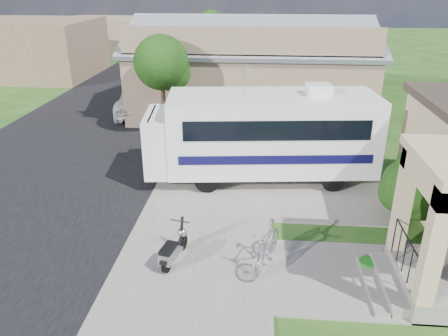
# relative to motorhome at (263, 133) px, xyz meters

# --- Properties ---
(ground) EXTENTS (120.00, 120.00, 0.00)m
(ground) POSITION_rel_motorhome_xyz_m (-0.70, -4.66, -1.75)
(ground) COLOR #1B4412
(street_slab) EXTENTS (9.00, 80.00, 0.02)m
(street_slab) POSITION_rel_motorhome_xyz_m (-8.20, 5.34, -1.74)
(street_slab) COLOR black
(street_slab) RESTS_ON ground
(sidewalk_slab) EXTENTS (4.00, 80.00, 0.06)m
(sidewalk_slab) POSITION_rel_motorhome_xyz_m (-1.70, 5.34, -1.72)
(sidewalk_slab) COLOR slate
(sidewalk_slab) RESTS_ON ground
(driveway_slab) EXTENTS (7.00, 6.00, 0.05)m
(driveway_slab) POSITION_rel_motorhome_xyz_m (0.80, -0.16, -1.72)
(driveway_slab) COLOR slate
(driveway_slab) RESTS_ON ground
(walk_slab) EXTENTS (4.00, 3.00, 0.05)m
(walk_slab) POSITION_rel_motorhome_xyz_m (2.30, -5.66, -1.72)
(walk_slab) COLOR slate
(walk_slab) RESTS_ON ground
(warehouse) EXTENTS (12.50, 8.40, 5.04)m
(warehouse) POSITION_rel_motorhome_xyz_m (-0.70, 9.31, 0.24)
(warehouse) COLOR #816650
(warehouse) RESTS_ON ground
(distant_bldg_far) EXTENTS (10.00, 8.00, 4.00)m
(distant_bldg_far) POSITION_rel_motorhome_xyz_m (-17.70, 17.34, 0.25)
(distant_bldg_far) COLOR brown
(distant_bldg_far) RESTS_ON ground
(distant_bldg_near) EXTENTS (8.00, 7.00, 3.20)m
(distant_bldg_near) POSITION_rel_motorhome_xyz_m (-15.70, 29.34, -0.15)
(distant_bldg_near) COLOR #816650
(distant_bldg_near) RESTS_ON ground
(street_tree_a) EXTENTS (2.44, 2.40, 4.58)m
(street_tree_a) POSITION_rel_motorhome_xyz_m (-4.40, 4.39, 1.50)
(street_tree_a) COLOR black
(street_tree_a) RESTS_ON ground
(street_tree_b) EXTENTS (2.44, 2.40, 4.73)m
(street_tree_b) POSITION_rel_motorhome_xyz_m (-4.40, 14.39, 1.64)
(street_tree_b) COLOR black
(street_tree_b) RESTS_ON ground
(street_tree_c) EXTENTS (2.44, 2.40, 4.42)m
(street_tree_c) POSITION_rel_motorhome_xyz_m (-4.39, 23.39, 1.36)
(street_tree_c) COLOR black
(street_tree_c) RESTS_ON ground
(motorhome) EXTENTS (8.17, 3.33, 4.08)m
(motorhome) POSITION_rel_motorhome_xyz_m (0.00, 0.00, 0.00)
(motorhome) COLOR silver
(motorhome) RESTS_ON ground
(shrub) EXTENTS (1.97, 1.88, 2.42)m
(shrub) POSITION_rel_motorhome_xyz_m (4.42, -2.68, -0.51)
(shrub) COLOR black
(shrub) RESTS_ON ground
(scooter) EXTENTS (0.64, 1.47, 0.97)m
(scooter) POSITION_rel_motorhome_xyz_m (-2.21, -5.45, -1.31)
(scooter) COLOR black
(scooter) RESTS_ON ground
(bicycle) EXTENTS (1.13, 1.96, 1.14)m
(bicycle) POSITION_rel_motorhome_xyz_m (0.13, -5.37, -1.18)
(bicycle) COLOR #97989E
(bicycle) RESTS_ON ground
(pickup_truck) EXTENTS (3.31, 5.63, 1.47)m
(pickup_truck) POSITION_rel_motorhome_xyz_m (-6.53, 7.98, -1.02)
(pickup_truck) COLOR silver
(pickup_truck) RESTS_ON ground
(van) EXTENTS (3.57, 6.97, 1.94)m
(van) POSITION_rel_motorhome_xyz_m (-7.32, 15.77, -0.78)
(van) COLOR silver
(van) RESTS_ON ground
(garden_hose) EXTENTS (0.43, 0.43, 0.20)m
(garden_hose) POSITION_rel_motorhome_xyz_m (2.70, -5.21, -1.65)
(garden_hose) COLOR #156C15
(garden_hose) RESTS_ON ground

